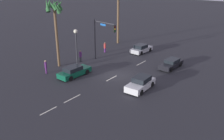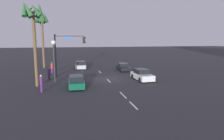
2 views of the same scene
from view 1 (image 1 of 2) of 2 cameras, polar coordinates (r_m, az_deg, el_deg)
The scene contains 16 objects.
ground_plane at distance 31.20m, azimuth 1.25°, elevation -1.29°, with size 220.00×220.00×0.00m, color #28282D.
lane_stripe_1 at distance 24.13m, azimuth -14.78°, elevation -9.31°, with size 2.00×0.14×0.01m, color silver.
lane_stripe_2 at distance 25.84m, azimuth -9.34°, elevation -6.66°, with size 2.30×0.14×0.01m, color silver.
lane_stripe_3 at distance 30.30m, azimuth -0.12°, elevation -1.99°, with size 2.09×0.14×0.01m, color silver.
lane_stripe_4 at distance 35.89m, azimuth 6.95°, elevation 1.66°, with size 2.49×0.14×0.01m, color silver.
car_0 at distance 34.65m, azimuth 13.80°, elevation 1.45°, with size 4.47×1.94×1.22m.
car_1 at distance 31.17m, azimuth -8.90°, elevation -0.36°, with size 4.57×1.86×1.33m.
car_2 at distance 27.51m, azimuth 6.77°, elevation -3.19°, with size 4.21×2.00×1.44m.
car_3 at distance 40.80m, azimuth 6.94°, elevation 5.02°, with size 4.28×2.10×1.37m.
traffic_signal at distance 35.58m, azimuth -2.50°, elevation 8.49°, with size 0.83×4.42×6.06m.
streetlamp at distance 33.93m, azimuth -8.50°, elevation 7.02°, with size 0.56×0.56×5.23m.
pedestrian_0 at distance 32.66m, azimuth -15.36°, elevation 0.83°, with size 0.33×0.33×1.82m.
pedestrian_1 at distance 40.44m, azimuth -1.68°, elevation 5.43°, with size 0.40×0.40×1.73m.
pedestrian_2 at distance 36.28m, azimuth -7.46°, elevation 3.35°, with size 0.53×0.53×1.72m.
palm_tree_0 at distance 45.19m, azimuth 1.46°, elevation 15.71°, with size 2.68×2.75×10.10m.
palm_tree_1 at distance 33.46m, azimuth -13.40°, elevation 12.96°, with size 2.53×2.55×9.46m.
Camera 1 is at (-23.20, -17.02, 12.05)m, focal length 38.70 mm.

